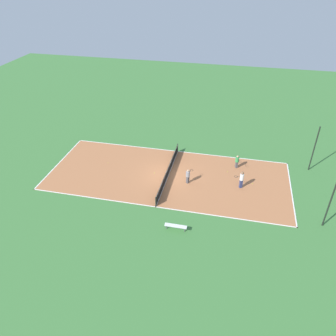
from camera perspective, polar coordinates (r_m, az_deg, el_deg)
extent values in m
plane|color=#3D7538|center=(31.75, 0.00, -1.36)|extent=(80.00, 80.00, 0.00)
cube|color=#AD6B42|center=(31.74, 0.00, -1.35)|extent=(9.76, 23.04, 0.02)
cube|color=white|center=(35.75, 1.69, 2.93)|extent=(0.10, 23.04, 0.00)
cube|color=white|center=(27.99, -2.17, -6.78)|extent=(0.10, 23.04, 0.00)
cube|color=white|center=(35.64, -18.31, 1.01)|extent=(9.76, 0.10, 0.00)
cube|color=white|center=(31.74, 20.70, -3.79)|extent=(9.76, 0.10, 0.00)
cube|color=white|center=(31.74, 0.00, -1.33)|extent=(9.76, 0.10, 0.00)
cylinder|color=black|center=(35.42, 1.67, 3.52)|extent=(0.10, 0.10, 0.96)
cylinder|color=black|center=(27.76, -2.14, -5.89)|extent=(0.10, 0.10, 0.96)
cube|color=black|center=(31.48, 0.00, -0.65)|extent=(9.46, 0.03, 0.91)
cube|color=white|center=(31.25, 0.00, 0.00)|extent=(9.46, 0.04, 0.06)
cube|color=silver|center=(25.63, 1.35, -10.04)|extent=(0.36, 1.74, 0.04)
cylinder|color=#4C4C51|center=(25.89, -0.24, -10.17)|extent=(0.08, 0.08, 0.41)
cylinder|color=#4C4C51|center=(25.69, 2.95, -10.64)|extent=(0.08, 0.08, 0.41)
cube|color=#4C4C51|center=(30.61, 3.46, -2.01)|extent=(0.31, 0.29, 0.73)
cylinder|color=gray|center=(30.27, 3.49, -1.05)|extent=(0.48, 0.48, 0.51)
sphere|color=tan|center=(30.06, 3.52, -0.48)|extent=(0.22, 0.22, 0.22)
cylinder|color=#262626|center=(30.41, 3.86, -0.59)|extent=(0.26, 0.15, 0.03)
torus|color=black|center=(30.61, 4.16, -0.37)|extent=(0.41, 0.41, 0.02)
cube|color=#4C4C51|center=(33.48, 11.85, 0.60)|extent=(0.31, 0.29, 0.69)
cylinder|color=green|center=(33.18, 11.96, 1.45)|extent=(0.48, 0.48, 0.48)
sphere|color=tan|center=(33.00, 12.03, 1.96)|extent=(0.21, 0.21, 0.21)
cylinder|color=#262626|center=(32.87, 12.20, 1.35)|extent=(0.27, 0.15, 0.03)
torus|color=black|center=(32.66, 12.39, 1.10)|extent=(0.41, 0.41, 0.02)
cube|color=navy|center=(30.64, 12.58, -2.67)|extent=(0.29, 0.32, 0.86)
cylinder|color=white|center=(30.23, 12.75, -1.55)|extent=(0.49, 0.49, 0.60)
sphere|color=brown|center=(29.99, 12.85, -0.87)|extent=(0.26, 0.26, 0.26)
cylinder|color=#262626|center=(30.01, 12.24, -1.40)|extent=(0.16, 0.26, 0.03)
torus|color=black|center=(29.90, 11.76, -1.48)|extent=(0.41, 0.41, 0.02)
sphere|color=#CCE033|center=(34.19, -10.37, 0.91)|extent=(0.07, 0.07, 0.07)
sphere|color=#CCE033|center=(32.77, 10.35, -0.64)|extent=(0.07, 0.07, 0.07)
sphere|color=#CCE033|center=(32.09, -2.36, -0.86)|extent=(0.07, 0.07, 0.07)
sphere|color=#CCE033|center=(31.61, 14.50, -2.62)|extent=(0.07, 0.07, 0.07)
cylinder|color=black|center=(34.41, 24.09, 3.04)|extent=(0.12, 0.12, 4.73)
cylinder|color=black|center=(27.60, 26.41, -5.32)|extent=(0.12, 0.12, 4.73)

